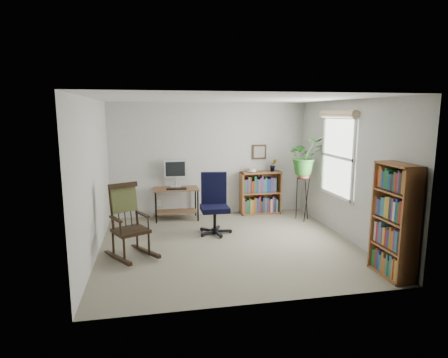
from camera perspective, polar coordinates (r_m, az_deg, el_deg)
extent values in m
cube|color=gray|center=(6.38, 0.70, -9.96)|extent=(4.20, 4.00, 0.00)
cube|color=silver|center=(6.00, 0.75, 12.14)|extent=(4.20, 4.00, 0.00)
cube|color=#B6B7B2|center=(8.02, -2.19, 3.01)|extent=(4.20, 0.00, 2.40)
cube|color=#B6B7B2|center=(4.17, 6.32, -3.60)|extent=(4.20, 0.00, 2.40)
cube|color=#B6B7B2|center=(6.01, -19.28, 0.09)|extent=(0.00, 4.00, 2.40)
cube|color=#B6B7B2|center=(6.81, 18.30, 1.26)|extent=(0.00, 4.00, 2.40)
cube|color=black|center=(7.61, -7.25, -1.48)|extent=(0.40, 0.15, 0.02)
imported|color=#296C25|center=(7.66, 12.30, 6.11)|extent=(1.69, 1.87, 1.46)
imported|color=#296C25|center=(8.21, 7.50, 1.54)|extent=(0.13, 0.24, 0.11)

